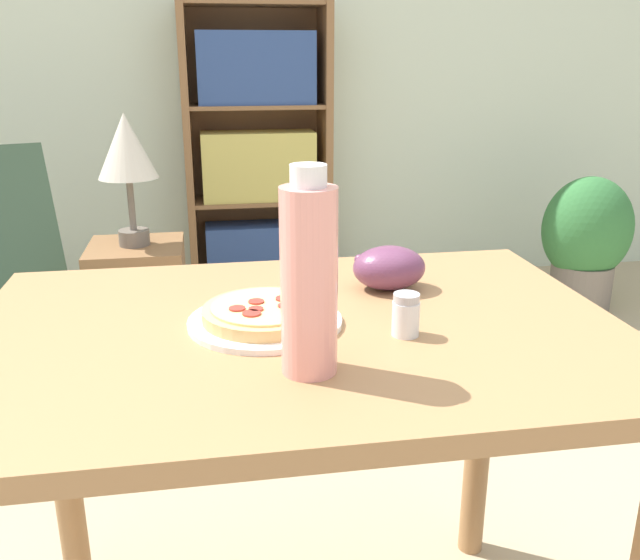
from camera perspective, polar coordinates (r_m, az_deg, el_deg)
wall_back at (r=3.62m, az=-6.85°, el=19.90°), size 8.00×0.05×2.60m
dining_table at (r=1.18m, az=-1.70°, el=-9.33°), size 1.07×0.75×0.77m
pizza_on_plate at (r=1.12m, az=-4.65°, el=-3.02°), size 0.26×0.26×0.04m
grape_bunch at (r=1.29m, az=5.87°, el=1.02°), size 0.14×0.11×0.08m
drink_bottle at (r=0.91m, az=-0.94°, el=0.12°), size 0.08×0.08×0.29m
salt_shaker at (r=1.08m, az=7.24°, el=-2.93°), size 0.04×0.04×0.07m
bookshelf at (r=3.48m, az=-5.23°, el=9.90°), size 0.72×0.30×1.45m
side_table at (r=2.64m, az=-14.83°, el=-2.78°), size 0.34×0.34×0.54m
table_lamp at (r=2.49m, az=-15.97°, el=10.29°), size 0.21×0.21×0.47m
potted_plant_floor at (r=3.49m, az=21.47°, el=3.10°), size 0.43×0.37×0.66m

